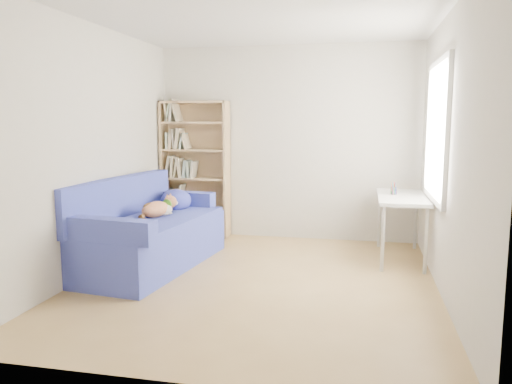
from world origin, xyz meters
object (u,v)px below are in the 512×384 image
sofa (147,233)px  pen_cup (394,190)px  bookshelf (196,175)px  desk (402,202)px

sofa → pen_cup: (2.68, 0.94, 0.44)m
bookshelf → pen_cup: bookshelf is taller
sofa → desk: size_ratio=1.77×
sofa → bookshelf: 1.59m
sofa → desk: 2.91m
bookshelf → sofa: bearing=-92.0°
desk → pen_cup: size_ratio=8.01×
desk → pen_cup: pen_cup is taller
bookshelf → desk: size_ratio=1.58×
sofa → desk: bearing=24.0°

